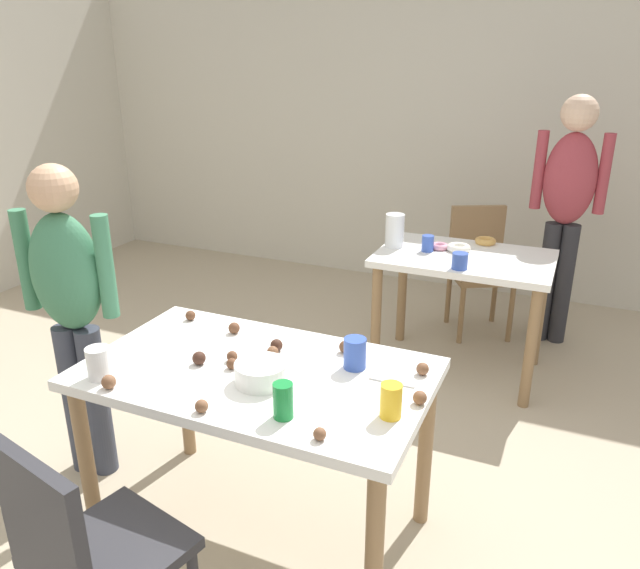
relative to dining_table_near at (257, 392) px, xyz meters
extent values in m
plane|color=tan|center=(-0.14, 0.03, -0.65)|extent=(6.40, 6.40, 0.00)
cube|color=beige|center=(-0.14, 3.23, 0.65)|extent=(6.40, 0.10, 2.60)
cube|color=white|center=(0.00, 0.00, 0.08)|extent=(1.29, 0.76, 0.04)
cylinder|color=olive|center=(-0.59, -0.32, -0.30)|extent=(0.06, 0.06, 0.71)
cylinder|color=olive|center=(0.59, -0.32, -0.30)|extent=(0.06, 0.06, 0.71)
cylinder|color=olive|center=(-0.59, 0.32, -0.30)|extent=(0.06, 0.06, 0.71)
cylinder|color=olive|center=(0.59, 0.32, -0.30)|extent=(0.06, 0.06, 0.71)
cube|color=white|center=(0.44, 1.70, 0.08)|extent=(1.00, 0.67, 0.04)
cylinder|color=olive|center=(0.00, 1.42, -0.30)|extent=(0.06, 0.06, 0.71)
cylinder|color=olive|center=(0.88, 1.42, -0.30)|extent=(0.06, 0.06, 0.71)
cylinder|color=olive|center=(0.00, 1.97, -0.30)|extent=(0.06, 0.06, 0.71)
cylinder|color=olive|center=(0.88, 1.97, -0.30)|extent=(0.06, 0.06, 0.71)
cube|color=#2D2D33|center=(-0.14, -0.68, -0.22)|extent=(0.48, 0.48, 0.04)
cube|color=#2D2D33|center=(-0.18, -0.85, 0.01)|extent=(0.38, 0.12, 0.42)
cylinder|color=#2D2D33|center=(-0.27, -0.48, -0.45)|extent=(0.04, 0.04, 0.41)
cube|color=olive|center=(0.46, 2.31, -0.22)|extent=(0.54, 0.54, 0.04)
cube|color=olive|center=(0.38, 2.47, 0.01)|extent=(0.36, 0.21, 0.42)
cylinder|color=olive|center=(0.69, 2.24, -0.45)|extent=(0.04, 0.04, 0.41)
cylinder|color=olive|center=(0.39, 2.08, -0.45)|extent=(0.04, 0.04, 0.41)
cylinder|color=olive|center=(0.53, 2.54, -0.45)|extent=(0.04, 0.04, 0.41)
cylinder|color=olive|center=(0.23, 2.39, -0.45)|extent=(0.04, 0.04, 0.41)
cylinder|color=#383D4C|center=(-0.98, 0.03, -0.29)|extent=(0.11, 0.11, 0.73)
cylinder|color=#383D4C|center=(-0.87, 0.05, -0.29)|extent=(0.11, 0.11, 0.73)
ellipsoid|color=#3D7A56|center=(-0.93, 0.04, 0.34)|extent=(0.35, 0.25, 0.52)
sphere|color=tan|center=(-0.93, 0.04, 0.69)|extent=(0.20, 0.20, 0.20)
cylinder|color=#3D7A56|center=(-1.11, 0.00, 0.38)|extent=(0.08, 0.08, 0.44)
cylinder|color=#3D7A56|center=(-0.74, 0.07, 0.38)|extent=(0.08, 0.08, 0.44)
cylinder|color=#28282D|center=(0.99, 2.39, -0.24)|extent=(0.11, 0.11, 0.82)
cylinder|color=#28282D|center=(0.88, 2.38, -0.24)|extent=(0.11, 0.11, 0.82)
ellipsoid|color=#9E3842|center=(0.93, 2.38, 0.46)|extent=(0.32, 0.21, 0.58)
sphere|color=beige|center=(0.93, 2.38, 0.86)|extent=(0.22, 0.22, 0.22)
cylinder|color=#9E3842|center=(1.12, 2.39, 0.51)|extent=(0.07, 0.07, 0.50)
cylinder|color=#9E3842|center=(0.74, 2.38, 0.51)|extent=(0.07, 0.07, 0.50)
cylinder|color=white|center=(0.07, -0.08, 0.14)|extent=(0.19, 0.19, 0.08)
cylinder|color=#198438|center=(0.24, -0.25, 0.16)|extent=(0.07, 0.07, 0.12)
cube|color=silver|center=(0.49, 0.11, 0.10)|extent=(0.17, 0.02, 0.01)
cylinder|color=#3351B2|center=(0.33, 0.16, 0.16)|extent=(0.08, 0.08, 0.12)
cylinder|color=white|center=(-0.49, -0.28, 0.16)|extent=(0.09, 0.09, 0.12)
cylinder|color=yellow|center=(0.55, -0.10, 0.16)|extent=(0.07, 0.07, 0.12)
sphere|color=#3D2319|center=(-0.22, -0.05, 0.12)|extent=(0.05, 0.05, 0.05)
sphere|color=brown|center=(-0.24, 0.24, 0.12)|extent=(0.05, 0.05, 0.05)
sphere|color=brown|center=(0.62, 0.01, 0.12)|extent=(0.05, 0.05, 0.05)
sphere|color=brown|center=(-0.48, 0.28, 0.12)|extent=(0.04, 0.04, 0.04)
sphere|color=brown|center=(0.26, 0.26, 0.12)|extent=(0.05, 0.05, 0.05)
sphere|color=brown|center=(-0.08, -0.03, 0.12)|extent=(0.04, 0.04, 0.04)
sphere|color=brown|center=(0.01, 0.11, 0.12)|extent=(0.05, 0.05, 0.05)
sphere|color=brown|center=(0.58, 0.21, 0.12)|extent=(0.05, 0.05, 0.05)
sphere|color=brown|center=(-0.11, 0.02, 0.12)|extent=(0.04, 0.04, 0.04)
sphere|color=brown|center=(0.40, -0.31, 0.12)|extent=(0.04, 0.04, 0.04)
sphere|color=brown|center=(-0.40, -0.33, 0.12)|extent=(0.05, 0.05, 0.05)
sphere|color=#3D2319|center=(0.00, 0.16, 0.12)|extent=(0.05, 0.05, 0.05)
sphere|color=brown|center=(-0.02, -0.33, 0.12)|extent=(0.04, 0.04, 0.04)
cylinder|color=white|center=(0.01, 1.70, 0.20)|extent=(0.11, 0.11, 0.20)
cylinder|color=#3351B2|center=(0.46, 1.44, 0.14)|extent=(0.09, 0.09, 0.09)
cylinder|color=#3351B2|center=(0.22, 1.68, 0.15)|extent=(0.07, 0.07, 0.10)
torus|color=pink|center=(0.28, 1.76, 0.11)|extent=(0.11, 0.11, 0.03)
torus|color=white|center=(0.39, 1.76, 0.12)|extent=(0.14, 0.14, 0.04)
torus|color=gold|center=(0.51, 1.97, 0.12)|extent=(0.13, 0.13, 0.04)
camera|label=1|loc=(1.02, -1.74, 1.20)|focal=34.17mm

